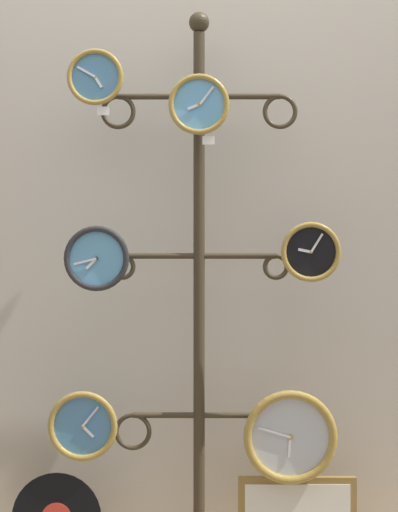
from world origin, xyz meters
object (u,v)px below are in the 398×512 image
(display_stand, at_px, (199,386))
(clock_middle_right, at_px, (311,252))
(clock_top_left, at_px, (95,77))
(clock_bottom_left, at_px, (83,426))
(clock_top_center, at_px, (200,105))
(clock_middle_left, at_px, (97,259))
(clock_bottom_right, at_px, (290,437))

(display_stand, relative_size, clock_middle_right, 9.61)
(clock_top_left, relative_size, clock_bottom_left, 0.82)
(clock_top_center, bearing_deg, clock_bottom_left, -179.97)
(clock_middle_left, xyz_separation_m, clock_bottom_right, (0.64, 0.00, -0.59))
(display_stand, bearing_deg, clock_top_left, -167.96)
(clock_top_center, distance_m, clock_middle_left, 0.61)
(clock_middle_left, bearing_deg, clock_top_left, 105.88)
(clock_bottom_left, distance_m, clock_bottom_right, 0.68)
(clock_middle_left, bearing_deg, clock_bottom_right, 0.32)
(clock_top_left, distance_m, clock_middle_right, 0.92)
(clock_middle_left, relative_size, clock_bottom_left, 0.93)
(clock_bottom_right, bearing_deg, clock_top_left, 177.66)
(display_stand, height_order, clock_middle_right, display_stand)
(display_stand, distance_m, clock_top_left, 1.10)
(display_stand, bearing_deg, clock_bottom_right, -18.36)
(clock_top_left, height_order, clock_bottom_right, clock_top_left)
(display_stand, bearing_deg, clock_middle_left, -162.91)
(clock_middle_right, bearing_deg, clock_top_center, 179.59)
(clock_middle_right, bearing_deg, clock_bottom_left, 179.82)
(clock_top_left, height_order, clock_middle_right, clock_top_left)
(display_stand, height_order, clock_middle_left, display_stand)
(clock_middle_right, relative_size, clock_bottom_right, 0.64)
(clock_top_center, xyz_separation_m, clock_bottom_left, (-0.39, -0.00, -1.06))
(clock_top_center, height_order, clock_middle_right, clock_top_center)
(clock_top_left, bearing_deg, display_stand, 12.04)
(clock_top_center, relative_size, clock_bottom_right, 0.65)
(clock_middle_right, distance_m, clock_bottom_left, 0.95)
(clock_top_left, height_order, clock_middle_left, clock_top_left)
(clock_middle_right, height_order, clock_bottom_right, clock_middle_right)
(clock_top_left, xyz_separation_m, clock_middle_left, (0.01, -0.03, -0.60))
(clock_middle_left, distance_m, clock_bottom_left, 0.56)
(clock_top_center, relative_size, clock_middle_right, 1.02)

